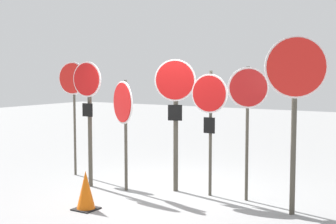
{
  "coord_description": "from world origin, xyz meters",
  "views": [
    {
      "loc": [
        4.47,
        -7.15,
        2.2
      ],
      "look_at": [
        0.08,
        0.0,
        1.5
      ],
      "focal_mm": 50.0,
      "sensor_mm": 36.0,
      "label": 1
    }
  ],
  "objects": [
    {
      "name": "stop_sign_4",
      "position": [
        0.8,
        0.23,
        1.64
      ],
      "size": [
        0.69,
        0.12,
        2.24
      ],
      "rotation": [
        0.0,
        0.0,
        0.02
      ],
      "color": "#474238",
      "rests_on": "ground"
    },
    {
      "name": "stop_sign_5",
      "position": [
        1.5,
        0.27,
        1.75
      ],
      "size": [
        0.61,
        0.38,
        2.31
      ],
      "rotation": [
        0.0,
        0.0,
        0.54
      ],
      "color": "#474238",
      "rests_on": "ground"
    },
    {
      "name": "stop_sign_2",
      "position": [
        -0.73,
        -0.26,
        1.53
      ],
      "size": [
        0.71,
        0.4,
        2.07
      ],
      "rotation": [
        0.0,
        0.0,
        -0.49
      ],
      "color": "#474238",
      "rests_on": "ground"
    },
    {
      "name": "stop_sign_1",
      "position": [
        -1.49,
        -0.36,
        1.69
      ],
      "size": [
        0.68,
        0.14,
        2.42
      ],
      "rotation": [
        0.0,
        0.0,
        0.0
      ],
      "color": "#474238",
      "rests_on": "ground"
    },
    {
      "name": "stop_sign_6",
      "position": [
        2.41,
        -0.11,
        1.98
      ],
      "size": [
        0.85,
        0.47,
        2.76
      ],
      "rotation": [
        0.0,
        0.0,
        0.49
      ],
      "color": "#474238",
      "rests_on": "ground"
    },
    {
      "name": "stop_sign_0",
      "position": [
        -2.44,
        0.24,
        1.89
      ],
      "size": [
        0.7,
        0.14,
        2.43
      ],
      "rotation": [
        0.0,
        0.0,
        0.12
      ],
      "color": "#474238",
      "rests_on": "ground"
    },
    {
      "name": "ground_plane",
      "position": [
        0.0,
        0.0,
        0.0
      ],
      "size": [
        40.0,
        40.0,
        0.0
      ],
      "primitive_type": "plane",
      "color": "gray"
    },
    {
      "name": "stop_sign_3",
      "position": [
        0.12,
        0.19,
        1.68
      ],
      "size": [
        0.73,
        0.28,
        2.45
      ],
      "rotation": [
        0.0,
        0.0,
        0.33
      ],
      "color": "#474238",
      "rests_on": "ground"
    },
    {
      "name": "traffic_cone_0",
      "position": [
        -0.52,
        -1.55,
        0.31
      ],
      "size": [
        0.36,
        0.36,
        0.63
      ],
      "color": "black",
      "rests_on": "ground"
    }
  ]
}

